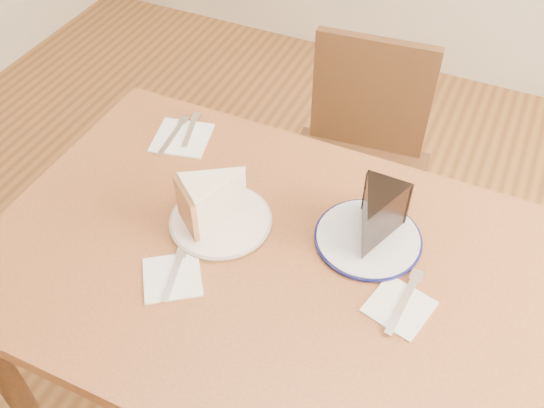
{
  "coord_description": "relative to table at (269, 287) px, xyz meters",
  "views": [
    {
      "loc": [
        0.34,
        -0.72,
        1.74
      ],
      "look_at": [
        -0.04,
        0.1,
        0.8
      ],
      "focal_mm": 40.0,
      "sensor_mm": 36.0,
      "label": 1
    }
  ],
  "objects": [
    {
      "name": "knife_spare",
      "position": [
        -0.39,
        0.26,
        0.1
      ],
      "size": [
        0.03,
        0.16,
        0.0
      ],
      "primitive_type": "cube",
      "rotation": [
        0.0,
        0.0,
        0.11
      ],
      "color": "white",
      "rests_on": "napkin_spare"
    },
    {
      "name": "plate_cream",
      "position": [
        -0.14,
        0.05,
        0.1
      ],
      "size": [
        0.22,
        0.22,
        0.01
      ],
      "primitive_type": "cylinder",
      "color": "white",
      "rests_on": "table"
    },
    {
      "name": "plate_navy",
      "position": [
        0.17,
        0.14,
        0.1
      ],
      "size": [
        0.22,
        0.22,
        0.01
      ],
      "primitive_type": "cylinder",
      "color": "white",
      "rests_on": "table"
    },
    {
      "name": "table",
      "position": [
        0.0,
        0.0,
        0.0
      ],
      "size": [
        1.2,
        0.8,
        0.75
      ],
      "color": "#572E17",
      "rests_on": "ground"
    },
    {
      "name": "chocolate_cake",
      "position": [
        0.18,
        0.14,
        0.16
      ],
      "size": [
        0.1,
        0.14,
        0.11
      ],
      "primitive_type": null,
      "rotation": [
        0.0,
        0.0,
        3.12
      ],
      "color": "black",
      "rests_on": "plate_navy"
    },
    {
      "name": "fork_cream",
      "position": [
        -0.16,
        -0.12,
        0.1
      ],
      "size": [
        0.05,
        0.14,
        0.0
      ],
      "primitive_type": "cube",
      "rotation": [
        0.0,
        0.0,
        0.26
      ],
      "color": "silver",
      "rests_on": "napkin_cream"
    },
    {
      "name": "fork_spare",
      "position": [
        -0.36,
        0.3,
        0.1
      ],
      "size": [
        0.05,
        0.14,
        0.0
      ],
      "primitive_type": "cube",
      "rotation": [
        0.0,
        0.0,
        0.28
      ],
      "color": "silver",
      "rests_on": "napkin_spare"
    },
    {
      "name": "napkin_navy",
      "position": [
        0.28,
        -0.0,
        0.1
      ],
      "size": [
        0.14,
        0.14,
        0.0
      ],
      "primitive_type": "cube",
      "rotation": [
        0.0,
        0.0,
        -0.24
      ],
      "color": "white",
      "rests_on": "table"
    },
    {
      "name": "napkin_spare",
      "position": [
        -0.37,
        0.26,
        0.1
      ],
      "size": [
        0.16,
        0.16,
        0.0
      ],
      "primitive_type": "cube",
      "rotation": [
        0.0,
        0.0,
        0.23
      ],
      "color": "white",
      "rests_on": "table"
    },
    {
      "name": "chair_far",
      "position": [
        -0.0,
        0.63,
        -0.18
      ],
      "size": [
        0.46,
        0.46,
        0.85
      ],
      "rotation": [
        0.0,
        0.0,
        3.24
      ],
      "color": "black",
      "rests_on": "ground"
    },
    {
      "name": "napkin_cream",
      "position": [
        -0.16,
        -0.13,
        0.1
      ],
      "size": [
        0.16,
        0.16,
        0.0
      ],
      "primitive_type": "cube",
      "rotation": [
        0.0,
        0.0,
        0.62
      ],
      "color": "white",
      "rests_on": "table"
    },
    {
      "name": "carrot_cake",
      "position": [
        -0.15,
        0.06,
        0.16
      ],
      "size": [
        0.16,
        0.16,
        0.11
      ],
      "primitive_type": null,
      "rotation": [
        0.0,
        0.0,
        -0.67
      ],
      "color": "beige",
      "rests_on": "plate_cream"
    },
    {
      "name": "knife_navy",
      "position": [
        0.29,
        0.01,
        0.1
      ],
      "size": [
        0.03,
        0.17,
        0.0
      ],
      "primitive_type": "cube",
      "rotation": [
        0.0,
        0.0,
        -0.08
      ],
      "color": "silver",
      "rests_on": "napkin_navy"
    }
  ]
}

